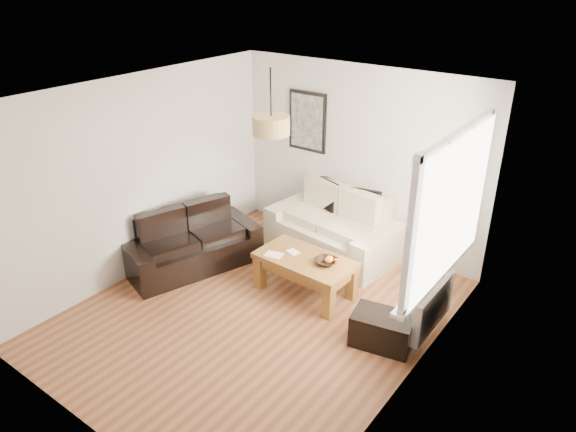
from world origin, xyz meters
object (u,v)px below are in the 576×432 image
Objects in this scene: loveseat_cream at (333,224)px; coffee_table at (305,275)px; sofa_leather at (191,240)px; ottoman at (382,330)px.

coffee_table is (0.27, -1.08, -0.20)m from loveseat_cream.
sofa_leather is 1.67m from coffee_table.
coffee_table is at bearing -58.82° from sofa_leather.
loveseat_cream reaches higher than coffee_table.
sofa_leather is at bearing -125.81° from loveseat_cream.
sofa_leather is at bearing -179.27° from ottoman.
sofa_leather is 2.74× the size of ottoman.
coffee_table reaches higher than ottoman.
sofa_leather is at bearing -167.26° from coffee_table.
sofa_leather reaches higher than ottoman.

